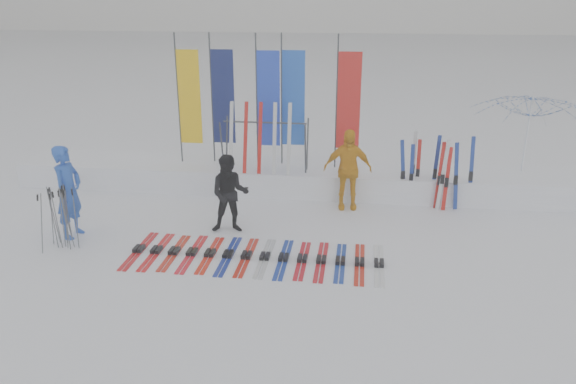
# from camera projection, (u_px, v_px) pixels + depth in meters

# --- Properties ---
(ground) EXTENTS (120.00, 120.00, 0.00)m
(ground) POSITION_uv_depth(u_px,v_px,m) (265.00, 275.00, 9.88)
(ground) COLOR white
(ground) RESTS_ON ground
(snow_bank) EXTENTS (14.00, 1.60, 0.60)m
(snow_bank) POSITION_uv_depth(u_px,v_px,m) (296.00, 178.00, 14.07)
(snow_bank) COLOR white
(snow_bank) RESTS_ON ground
(person_blue) EXTENTS (0.53, 0.74, 1.90)m
(person_blue) POSITION_uv_depth(u_px,v_px,m) (69.00, 192.00, 11.16)
(person_blue) COLOR blue
(person_blue) RESTS_ON ground
(person_black) EXTENTS (0.89, 0.74, 1.64)m
(person_black) POSITION_uv_depth(u_px,v_px,m) (230.00, 194.00, 11.43)
(person_black) COLOR black
(person_black) RESTS_ON ground
(person_yellow) EXTENTS (1.12, 0.55, 1.85)m
(person_yellow) POSITION_uv_depth(u_px,v_px,m) (348.00, 169.00, 12.66)
(person_yellow) COLOR orange
(person_yellow) RESTS_ON ground
(tent_canopy) EXTENTS (2.88, 2.94, 2.53)m
(tent_canopy) POSITION_uv_depth(u_px,v_px,m) (527.00, 145.00, 13.30)
(tent_canopy) COLOR white
(tent_canopy) RESTS_ON ground
(ski_row) EXTENTS (4.74, 1.69, 0.07)m
(ski_row) POSITION_uv_depth(u_px,v_px,m) (256.00, 256.00, 10.51)
(ski_row) COLOR red
(ski_row) RESTS_ON ground
(pole_cluster) EXTENTS (0.60, 0.70, 1.24)m
(pole_cluster) POSITION_uv_depth(u_px,v_px,m) (61.00, 218.00, 10.79)
(pole_cluster) COLOR #595B60
(pole_cluster) RESTS_ON ground
(feather_flags) EXTENTS (4.48, 0.20, 3.20)m
(feather_flags) POSITION_uv_depth(u_px,v_px,m) (263.00, 99.00, 13.62)
(feather_flags) COLOR #383A3F
(feather_flags) RESTS_ON ground
(ski_rack) EXTENTS (2.04, 0.80, 1.23)m
(ski_rack) POSITION_uv_depth(u_px,v_px,m) (265.00, 139.00, 13.41)
(ski_rack) COLOR #383A3F
(ski_rack) RESTS_ON ground
(upright_skis) EXTENTS (1.60, 0.74, 1.69)m
(upright_skis) POSITION_uv_depth(u_px,v_px,m) (435.00, 173.00, 12.83)
(upright_skis) COLOR red
(upright_skis) RESTS_ON ground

